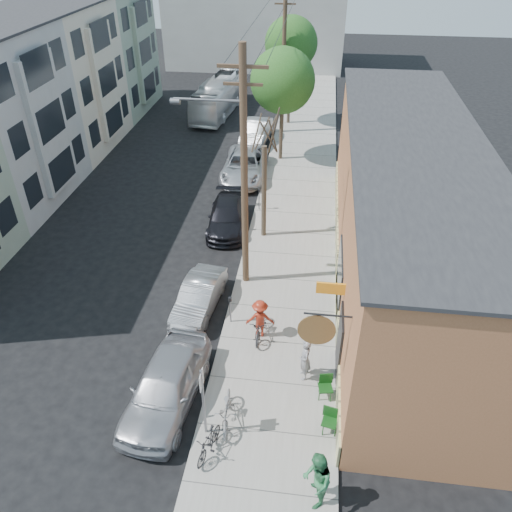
# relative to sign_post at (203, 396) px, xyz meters

# --- Properties ---
(ground) EXTENTS (120.00, 120.00, 0.00)m
(ground) POSITION_rel_sign_post_xyz_m (-2.35, 4.28, -1.83)
(ground) COLOR black
(sidewalk) EXTENTS (4.50, 58.00, 0.15)m
(sidewalk) POSITION_rel_sign_post_xyz_m (1.90, 15.28, -1.76)
(sidewalk) COLOR gray
(sidewalk) RESTS_ON ground
(cafe_building) EXTENTS (6.60, 20.20, 6.61)m
(cafe_building) POSITION_rel_sign_post_xyz_m (6.64, 9.27, 1.47)
(cafe_building) COLOR #A0613B
(cafe_building) RESTS_ON ground
(apartment_row) EXTENTS (6.30, 32.00, 9.00)m
(apartment_row) POSITION_rel_sign_post_xyz_m (-14.20, 18.28, 2.67)
(apartment_row) COLOR #92A38A
(apartment_row) RESTS_ON ground
(end_cap_building) EXTENTS (18.00, 8.00, 12.00)m
(end_cap_building) POSITION_rel_sign_post_xyz_m (-4.35, 46.28, 4.17)
(end_cap_building) COLOR #ACACA7
(end_cap_building) RESTS_ON ground
(sign_post) EXTENTS (0.07, 0.45, 2.80)m
(sign_post) POSITION_rel_sign_post_xyz_m (0.00, 0.00, 0.00)
(sign_post) COLOR slate
(sign_post) RESTS_ON sidewalk
(parking_meter_near) EXTENTS (0.14, 0.14, 1.24)m
(parking_meter_near) POSITION_rel_sign_post_xyz_m (-0.10, 5.18, -0.85)
(parking_meter_near) COLOR slate
(parking_meter_near) RESTS_ON sidewalk
(parking_meter_far) EXTENTS (0.14, 0.14, 1.24)m
(parking_meter_far) POSITION_rel_sign_post_xyz_m (-0.10, 14.42, -0.85)
(parking_meter_far) COLOR slate
(parking_meter_far) RESTS_ON sidewalk
(utility_pole_near) EXTENTS (3.57, 0.28, 10.00)m
(utility_pole_near) POSITION_rel_sign_post_xyz_m (0.04, 8.00, 3.58)
(utility_pole_near) COLOR #503A28
(utility_pole_near) RESTS_ON sidewalk
(utility_pole_far) EXTENTS (1.80, 0.28, 10.00)m
(utility_pole_far) POSITION_rel_sign_post_xyz_m (0.10, 26.39, 3.51)
(utility_pole_far) COLOR #503A28
(utility_pole_far) RESTS_ON sidewalk
(tree_bare) EXTENTS (0.24, 0.24, 4.77)m
(tree_bare) POSITION_rel_sign_post_xyz_m (0.45, 11.85, 0.70)
(tree_bare) COLOR #44392C
(tree_bare) RESTS_ON sidewalk
(tree_leafy_mid) EXTENTS (3.97, 3.97, 7.05)m
(tree_leafy_mid) POSITION_rel_sign_post_xyz_m (0.45, 21.46, 3.37)
(tree_leafy_mid) COLOR #44392C
(tree_leafy_mid) RESTS_ON sidewalk
(tree_leafy_far) EXTENTS (3.78, 3.78, 7.68)m
(tree_leafy_far) POSITION_rel_sign_post_xyz_m (0.45, 28.37, 4.09)
(tree_leafy_far) COLOR #44392C
(tree_leafy_far) RESTS_ON sidewalk
(patio_chair_a) EXTENTS (0.59, 0.59, 0.88)m
(patio_chair_a) POSITION_rel_sign_post_xyz_m (3.70, 1.88, -1.24)
(patio_chair_a) COLOR #113F13
(patio_chair_a) RESTS_ON sidewalk
(patio_chair_b) EXTENTS (0.60, 0.60, 0.88)m
(patio_chair_b) POSITION_rel_sign_post_xyz_m (3.85, 0.53, -1.24)
(patio_chair_b) COLOR #113F13
(patio_chair_b) RESTS_ON sidewalk
(patron_grey) EXTENTS (0.51, 0.69, 1.72)m
(patron_grey) POSITION_rel_sign_post_xyz_m (2.96, 2.67, -0.82)
(patron_grey) COLOR gray
(patron_grey) RESTS_ON sidewalk
(patron_green) EXTENTS (0.78, 0.99, 1.97)m
(patron_green) POSITION_rel_sign_post_xyz_m (3.48, -1.82, -0.70)
(patron_green) COLOR #307948
(patron_green) RESTS_ON sidewalk
(cyclist) EXTENTS (1.15, 0.76, 1.66)m
(cyclist) POSITION_rel_sign_post_xyz_m (1.15, 4.58, -0.85)
(cyclist) COLOR maroon
(cyclist) RESTS_ON sidewalk
(cyclist_bike) EXTENTS (0.66, 1.87, 0.98)m
(cyclist_bike) POSITION_rel_sign_post_xyz_m (1.15, 4.58, -1.19)
(cyclist_bike) COLOR #232325
(cyclist_bike) RESTS_ON sidewalk
(parked_bike_a) EXTENTS (0.81, 1.58, 0.91)m
(parked_bike_a) POSITION_rel_sign_post_xyz_m (0.25, -0.71, -1.23)
(parked_bike_a) COLOR black
(parked_bike_a) RESTS_ON sidewalk
(parked_bike_b) EXTENTS (0.83, 1.93, 0.99)m
(parked_bike_b) POSITION_rel_sign_post_xyz_m (0.60, 0.51, -1.19)
(parked_bike_b) COLOR slate
(parked_bike_b) RESTS_ON sidewalk
(car_0) EXTENTS (2.42, 5.03, 1.66)m
(car_0) POSITION_rel_sign_post_xyz_m (-1.55, 1.09, -1.00)
(car_0) COLOR #A9AAB1
(car_0) RESTS_ON ground
(car_1) EXTENTS (1.74, 4.01, 1.28)m
(car_1) POSITION_rel_sign_post_xyz_m (-1.55, 5.97, -1.19)
(car_1) COLOR #9A9CA1
(car_1) RESTS_ON ground
(car_2) EXTENTS (2.21, 4.69, 1.32)m
(car_2) POSITION_rel_sign_post_xyz_m (-1.55, 12.56, -1.17)
(car_2) COLOR black
(car_2) RESTS_ON ground
(car_3) EXTENTS (2.62, 5.53, 1.53)m
(car_3) POSITION_rel_sign_post_xyz_m (-1.55, 18.72, -1.07)
(car_3) COLOR #B3B6BB
(car_3) RESTS_ON ground
(car_4) EXTENTS (1.96, 4.79, 1.55)m
(car_4) POSITION_rel_sign_post_xyz_m (-1.55, 24.30, -1.06)
(car_4) COLOR #B2B6BB
(car_4) RESTS_ON ground
(bus) EXTENTS (3.09, 9.66, 2.65)m
(bus) POSITION_rel_sign_post_xyz_m (-5.36, 30.49, -0.51)
(bus) COLOR white
(bus) RESTS_ON ground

